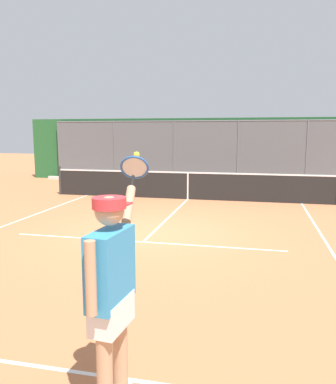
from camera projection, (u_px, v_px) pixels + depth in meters
ground_plane at (153, 233)px, 9.00m from camera, size 60.00×60.00×0.00m
court_line_markings at (140, 245)px, 8.04m from camera, size 7.65×10.04×0.01m
fence_backdrop at (207, 150)px, 18.29m from camera, size 17.66×1.37×2.97m
tennis_net at (188, 185)px, 13.49m from camera, size 9.84×0.09×1.07m
tennis_player at (112, 285)px, 3.15m from camera, size 0.39×1.49×2.11m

